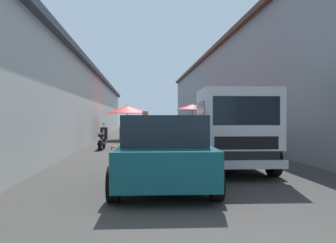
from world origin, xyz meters
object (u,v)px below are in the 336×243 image
parked_scooter (102,139)px  plastic_stool (115,149)px  fruit_stall_far_left (220,113)px  delivery_truck (231,132)px  hatchback_car (163,150)px  fruit_stall_far_right (192,112)px  vendor_by_crates (145,129)px  fruit_stall_near_left (127,112)px

parked_scooter → plastic_stool: (-3.57, -0.82, -0.12)m
fruit_stall_far_left → delivery_truck: size_ratio=0.44×
hatchback_car → fruit_stall_far_right: bearing=-11.5°
delivery_truck → vendor_by_crates: (3.61, 2.14, -0.07)m
fruit_stall_near_left → vendor_by_crates: 9.20m
fruit_stall_far_left → fruit_stall_far_right: bearing=-0.1°
fruit_stall_near_left → vendor_by_crates: size_ratio=1.66×
fruit_stall_far_right → parked_scooter: size_ratio=1.36×
fruit_stall_near_left → plastic_stool: size_ratio=6.40×
delivery_truck → vendor_by_crates: size_ratio=2.98×
fruit_stall_far_right → plastic_stool: size_ratio=5.30×
fruit_stall_far_left → delivery_truck: (-5.02, 0.95, -0.55)m
parked_scooter → fruit_stall_near_left: bearing=-7.9°
hatchback_car → parked_scooter: hatchback_car is taller
fruit_stall_far_right → vendor_by_crates: bearing=160.5°
fruit_stall_far_left → vendor_by_crates: size_ratio=1.31×
hatchback_car → vendor_by_crates: bearing=2.9°
delivery_truck → plastic_stool: delivery_truck is taller
fruit_stall_near_left → hatchback_car: size_ratio=0.70×
fruit_stall_far_right → fruit_stall_far_left: (-7.32, 0.01, -0.15)m
fruit_stall_far_right → parked_scooter: fruit_stall_far_right is taller
vendor_by_crates → fruit_stall_near_left: bearing=6.1°
fruit_stall_far_left → vendor_by_crates: (-1.41, 3.09, -0.62)m
hatchback_car → delivery_truck: bearing=-49.6°
fruit_stall_far_right → plastic_stool: bearing=156.4°
delivery_truck → parked_scooter: size_ratio=2.94×
parked_scooter → hatchback_car: bearing=-165.4°
fruit_stall_far_left → fruit_stall_near_left: 8.71m
fruit_stall_far_right → delivery_truck: (-12.34, 0.96, -0.71)m
delivery_truck → parked_scooter: delivery_truck is taller
vendor_by_crates → hatchback_car: bearing=-177.1°
delivery_truck → hatchback_car: bearing=130.4°
vendor_by_crates → parked_scooter: vendor_by_crates is taller
fruit_stall_far_right → hatchback_car: size_ratio=0.58×
hatchback_car → parked_scooter: bearing=14.6°
fruit_stall_far_right → hatchback_car: bearing=168.5°
parked_scooter → fruit_stall_far_right: bearing=-40.2°
fruit_stall_far_right → fruit_stall_near_left: (0.39, 4.07, 0.02)m
hatchback_car → vendor_by_crates: (5.20, 0.26, 0.23)m
fruit_stall_far_left → fruit_stall_near_left: size_ratio=0.79×
fruit_stall_far_left → fruit_stall_near_left: (7.71, 4.06, 0.17)m
fruit_stall_far_right → vendor_by_crates: fruit_stall_far_right is taller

